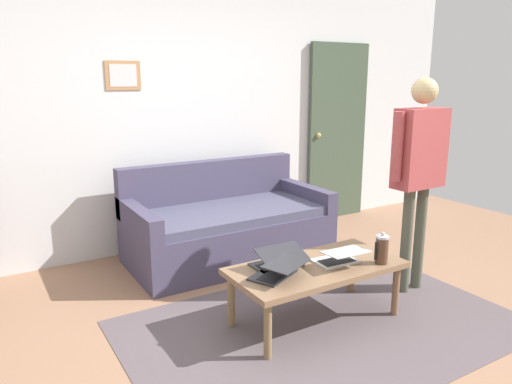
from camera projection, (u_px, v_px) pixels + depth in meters
name	position (u px, v px, depth m)	size (l,w,h in m)	color
ground_plane	(314.00, 335.00, 3.21)	(7.68, 7.68, 0.00)	#966D52
area_rug	(324.00, 326.00, 3.32)	(2.64, 1.73, 0.01)	#594D51
back_wall	(180.00, 110.00, 4.73)	(7.04, 0.11, 2.70)	silver
interior_door	(337.00, 133.00, 5.71)	(0.82, 0.09, 2.05)	#40513E
couch	(227.00, 227.00, 4.53)	(1.82, 0.93, 0.88)	#443F59
coffee_table	(316.00, 271.00, 3.32)	(1.20, 0.59, 0.41)	#826245
laptop_left	(278.00, 261.00, 3.28)	(0.33, 0.28, 0.14)	#28282D
laptop_center	(339.00, 258.00, 3.33)	(0.31, 0.33, 0.12)	silver
laptop_right	(277.00, 271.00, 3.10)	(0.41, 0.40, 0.12)	#28282D
french_press	(382.00, 249.00, 3.32)	(0.11, 0.09, 0.23)	#4C3323
person_standing	(419.00, 158.00, 3.66)	(0.58, 0.19, 1.67)	#4C4F40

